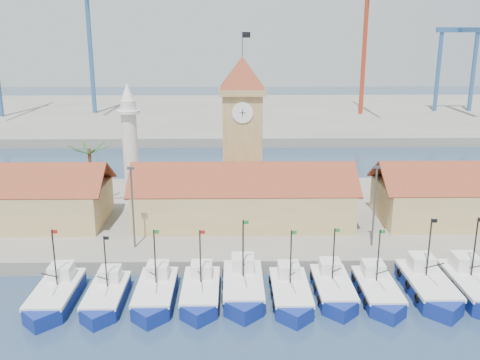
{
  "coord_description": "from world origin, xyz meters",
  "views": [
    {
      "loc": [
        -1.35,
        -42.43,
        24.31
      ],
      "look_at": [
        -0.41,
        18.0,
        7.37
      ],
      "focal_mm": 40.0,
      "sensor_mm": 36.0,
      "label": 1
    }
  ],
  "objects_px": {
    "boat_0": "(55,297)",
    "boat_5": "(291,295)",
    "minaret": "(130,143)",
    "clock_tower": "(242,129)"
  },
  "relations": [
    {
      "from": "boat_5",
      "to": "clock_tower",
      "type": "bearing_deg",
      "value": 99.69
    },
    {
      "from": "boat_5",
      "to": "clock_tower",
      "type": "distance_m",
      "value": 26.6
    },
    {
      "from": "clock_tower",
      "to": "minaret",
      "type": "height_order",
      "value": "clock_tower"
    },
    {
      "from": "boat_0",
      "to": "boat_5",
      "type": "relative_size",
      "value": 1.04
    },
    {
      "from": "boat_5",
      "to": "clock_tower",
      "type": "height_order",
      "value": "clock_tower"
    },
    {
      "from": "boat_5",
      "to": "minaret",
      "type": "relative_size",
      "value": 0.58
    },
    {
      "from": "clock_tower",
      "to": "minaret",
      "type": "xyz_separation_m",
      "value": [
        -15.0,
        2.0,
        -2.23
      ]
    },
    {
      "from": "clock_tower",
      "to": "minaret",
      "type": "distance_m",
      "value": 15.3
    },
    {
      "from": "minaret",
      "to": "boat_5",
      "type": "bearing_deg",
      "value": -53.52
    },
    {
      "from": "boat_5",
      "to": "minaret",
      "type": "distance_m",
      "value": 33.29
    }
  ]
}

